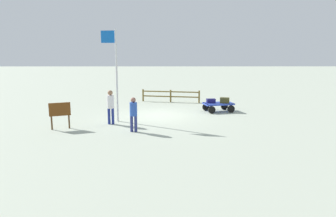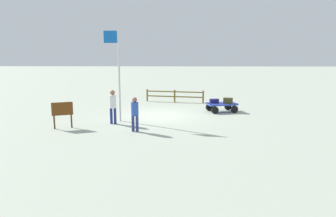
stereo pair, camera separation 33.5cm
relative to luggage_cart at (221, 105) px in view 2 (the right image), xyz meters
name	(u,v)px [view 2 (the right image)]	position (x,y,z in m)	size (l,w,h in m)	color
ground_plane	(161,115)	(3.71, 1.16, -0.41)	(120.00, 120.00, 0.00)	#A8B19D
luggage_cart	(221,105)	(0.00, 0.00, 0.00)	(2.00, 1.51, 0.55)	#2C45B5
suitcase_olive	(228,101)	(-0.40, 0.06, 0.32)	(0.64, 0.48, 0.34)	#3C3B1D
suitcase_maroon	(214,101)	(0.45, -0.02, 0.27)	(0.58, 0.37, 0.26)	#171551
worker_lead	(113,104)	(6.14, 3.43, 0.66)	(0.37, 0.37, 1.78)	navy
worker_trailing	(135,112)	(4.80, 5.02, 0.55)	(0.39, 0.39, 1.64)	navy
flagpole	(117,68)	(5.97, 2.75, 2.49)	(0.82, 0.11, 4.90)	silver
signboard	(62,111)	(8.43, 4.47, 0.46)	(0.96, 0.41, 1.31)	#4C3319
wooden_fence	(175,95)	(2.93, -3.78, 0.13)	(4.30, 0.92, 0.91)	brown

